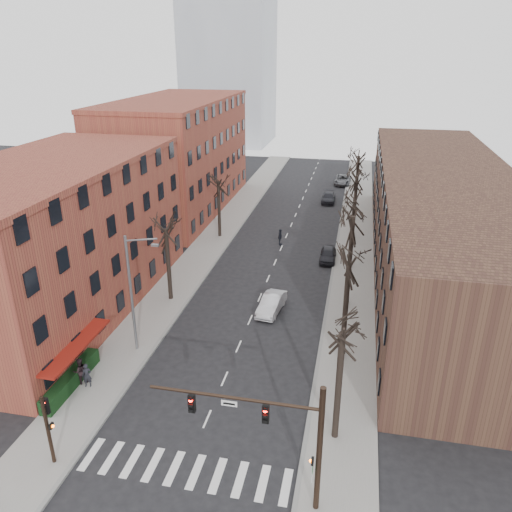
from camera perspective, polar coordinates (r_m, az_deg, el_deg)
The scene contains 26 objects.
ground at distance 28.93m, azimuth -8.12°, elevation -23.06°, with size 160.00×160.00×0.00m, color black.
sidewalk_left at distance 59.61m, azimuth -4.26°, elevation 2.63°, with size 4.00×90.00×0.15m, color gray.
sidewalk_right at distance 57.49m, azimuth 11.28°, elevation 1.45°, with size 4.00×90.00×0.15m, color gray.
building_left_near at distance 43.74m, azimuth -21.95°, elevation 1.57°, with size 12.00×26.00×12.00m, color brown.
building_left_far at distance 68.40m, azimuth -8.92°, elevation 11.11°, with size 12.00×28.00×14.00m, color brown.
building_right at distance 51.79m, azimuth 20.44°, elevation 3.81°, with size 12.00×50.00×10.00m, color #4A2F22.
awning_left at distance 36.48m, azimuth -19.28°, elevation -13.14°, with size 1.20×7.00×0.15m, color maroon.
hedge at distance 35.49m, azimuth -20.38°, elevation -13.14°, with size 0.80×6.00×1.00m, color black.
tree_right_a at distance 30.70m, azimuth 8.96°, elevation -19.83°, with size 5.20×5.20×10.00m, color black, non-canonical shape.
tree_right_b at distance 37.00m, azimuth 9.75°, elevation -11.47°, with size 5.20×5.20×10.80m, color black, non-canonical shape.
tree_right_c at distance 43.86m, azimuth 10.26°, elevation -5.64°, with size 5.20×5.20×11.60m, color black, non-canonical shape.
tree_right_d at distance 51.05m, azimuth 10.63°, elevation -1.41°, with size 5.20×5.20×10.00m, color black, non-canonical shape.
tree_right_e at distance 58.45m, azimuth 10.91°, elevation 1.76°, with size 5.20×5.20×10.80m, color black, non-canonical shape.
tree_right_f at distance 65.99m, azimuth 11.12°, elevation 4.21°, with size 5.20×5.20×11.60m, color black, non-canonical shape.
tree_left_a at distance 44.81m, azimuth -9.68°, elevation -4.94°, with size 5.20×5.20×9.50m, color black, non-canonical shape.
tree_left_b at distance 58.63m, azimuth -4.14°, elevation 2.20°, with size 5.20×5.20×9.50m, color black, non-canonical shape.
signal_mast_arm at distance 24.15m, azimuth 3.46°, elevation -19.59°, with size 8.14×0.30×7.20m.
signal_pole_left at distance 29.29m, azimuth -22.71°, elevation -17.34°, with size 0.47×0.44×4.40m.
streetlight at distance 35.86m, azimuth -13.89°, elevation -3.74°, with size 2.45×0.22×9.03m.
silver_sedan at distance 42.01m, azimuth 1.78°, elevation -5.48°, with size 1.53×4.39×1.45m, color #B6B8BE.
parked_car_near at distance 52.28m, azimuth 8.23°, elevation 0.17°, with size 1.61×3.99×1.36m, color black.
parked_car_mid at distance 72.35m, azimuth 8.28°, elevation 6.61°, with size 1.83×4.50×1.31m, color black.
parked_car_far at distance 82.51m, azimuth 9.88°, elevation 8.58°, with size 2.38×5.16×1.43m, color #54565C.
pedestrian_a at distance 34.99m, azimuth -18.76°, elevation -12.80°, with size 0.60×0.40×1.66m, color black.
pedestrian_b at distance 35.37m, azimuth -19.46°, elevation -12.28°, with size 0.90×0.70×1.86m, color black.
pedestrian_crossing at distance 55.81m, azimuth 2.77°, elevation 2.17°, with size 1.11×0.46×1.89m, color black.
Camera 1 is at (7.75, -18.66, 20.71)m, focal length 35.00 mm.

